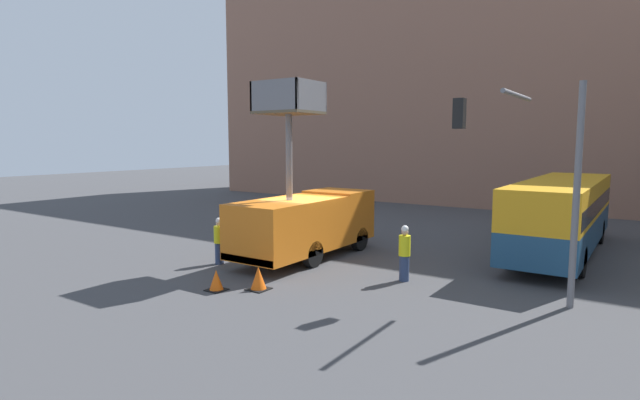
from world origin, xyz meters
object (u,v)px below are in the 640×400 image
city_bus (562,211)px  road_worker_directing (404,253)px  utility_truck (306,219)px  traffic_light_pole (532,156)px  road_worker_near_truck (219,241)px  traffic_cone_mid_road (216,281)px  traffic_cone_near_truck (258,279)px

city_bus → road_worker_directing: (-3.60, -7.12, -0.86)m
utility_truck → traffic_light_pole: 8.71m
utility_truck → city_bus: (8.16, 6.27, 0.24)m
road_worker_near_truck → road_worker_directing: 6.90m
traffic_light_pole → traffic_cone_mid_road: bearing=-152.0°
traffic_cone_near_truck → traffic_cone_mid_road: bearing=-142.3°
utility_truck → traffic_light_pole: utility_truck is taller
city_bus → road_worker_directing: bearing=154.5°
road_worker_near_truck → traffic_cone_near_truck: (3.37, -1.68, -0.52)m
city_bus → road_worker_near_truck: size_ratio=6.36×
utility_truck → traffic_light_pole: bearing=-5.2°
utility_truck → road_worker_directing: utility_truck is taller
city_bus → traffic_cone_mid_road: (-7.93, -11.32, -1.48)m
road_worker_near_truck → road_worker_directing: bearing=-164.3°
city_bus → traffic_light_pole: (0.12, -7.03, 2.35)m
road_worker_near_truck → utility_truck: bearing=-128.2°
city_bus → traffic_cone_near_truck: 12.68m
city_bus → road_worker_directing: 8.03m
traffic_light_pole → traffic_cone_mid_road: traffic_light_pole is taller
city_bus → road_worker_directing: city_bus is taller
road_worker_directing → traffic_cone_near_truck: 4.79m
traffic_light_pole → traffic_cone_near_truck: 8.73m
road_worker_directing → utility_truck: bearing=-51.1°
road_worker_near_truck → road_worker_directing: size_ratio=0.95×
road_worker_directing → traffic_cone_mid_road: size_ratio=2.87×
utility_truck → road_worker_near_truck: utility_truck is taller
road_worker_near_truck → traffic_cone_mid_road: bearing=134.8°
utility_truck → road_worker_directing: bearing=-10.6°
utility_truck → road_worker_directing: size_ratio=3.74×
road_worker_directing → traffic_cone_mid_road: bearing=3.6°
utility_truck → road_worker_near_truck: bearing=-129.5°
utility_truck → city_bus: size_ratio=0.62×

